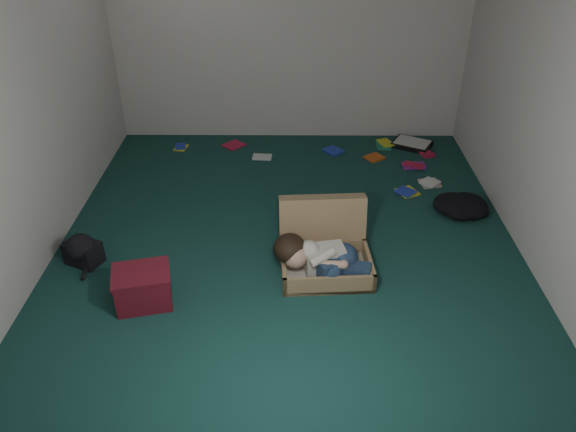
{
  "coord_description": "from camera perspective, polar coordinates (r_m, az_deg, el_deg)",
  "views": [
    {
      "loc": [
        0.03,
        -4.09,
        2.85
      ],
      "look_at": [
        0.0,
        -0.15,
        0.35
      ],
      "focal_mm": 35.0,
      "sensor_mm": 36.0,
      "label": 1
    }
  ],
  "objects": [
    {
      "name": "floor",
      "position": [
        4.98,
        0.01,
        -2.47
      ],
      "size": [
        4.5,
        4.5,
        0.0
      ],
      "primitive_type": "plane",
      "color": "#153D38",
      "rests_on": "ground"
    },
    {
      "name": "book_scatter",
      "position": [
        6.37,
        5.52,
        5.78
      ],
      "size": [
        3.06,
        1.35,
        0.02
      ],
      "color": "yellow",
      "rests_on": "floor"
    },
    {
      "name": "wall_right",
      "position": [
        4.79,
        25.13,
        10.51
      ],
      "size": [
        0.0,
        4.5,
        4.5
      ],
      "primitive_type": "plane",
      "rotation": [
        1.57,
        0.0,
        -1.57
      ],
      "color": "silver",
      "rests_on": "ground"
    },
    {
      "name": "person",
      "position": [
        4.44,
        3.36,
        -4.23
      ],
      "size": [
        0.79,
        0.37,
        0.33
      ],
      "rotation": [
        0.0,
        0.0,
        0.07
      ],
      "color": "beige",
      "rests_on": "suitcase"
    },
    {
      "name": "maroon_bin",
      "position": [
        4.37,
        -14.52,
        -7.02
      ],
      "size": [
        0.49,
        0.42,
        0.29
      ],
      "rotation": [
        0.0,
        0.0,
        0.23
      ],
      "color": "maroon",
      "rests_on": "floor"
    },
    {
      "name": "wall_back",
      "position": [
        6.52,
        0.18,
        18.68
      ],
      "size": [
        4.5,
        0.0,
        4.5
      ],
      "primitive_type": "plane",
      "rotation": [
        1.57,
        0.0,
        0.0
      ],
      "color": "silver",
      "rests_on": "ground"
    },
    {
      "name": "wall_left",
      "position": [
        4.82,
        -24.97,
        10.65
      ],
      "size": [
        0.0,
        4.5,
        4.5
      ],
      "primitive_type": "plane",
      "rotation": [
        1.57,
        0.0,
        1.57
      ],
      "color": "silver",
      "rests_on": "ground"
    },
    {
      "name": "suitcase",
      "position": [
        4.62,
        3.72,
        -3.29
      ],
      "size": [
        0.77,
        0.75,
        0.53
      ],
      "rotation": [
        0.0,
        0.0,
        0.07
      ],
      "color": "#997C54",
      "rests_on": "floor"
    },
    {
      "name": "paper_tray",
      "position": [
        6.81,
        12.49,
        7.16
      ],
      "size": [
        0.53,
        0.48,
        0.06
      ],
      "rotation": [
        0.0,
        0.0,
        -0.49
      ],
      "color": "black",
      "rests_on": "floor"
    },
    {
      "name": "wall_front",
      "position": [
        2.4,
        -0.4,
        -7.75
      ],
      "size": [
        4.5,
        0.0,
        4.5
      ],
      "primitive_type": "plane",
      "rotation": [
        -1.57,
        0.0,
        0.0
      ],
      "color": "silver",
      "rests_on": "ground"
    },
    {
      "name": "clothing_pile",
      "position": [
        5.6,
        17.72,
        1.07
      ],
      "size": [
        0.49,
        0.4,
        0.15
      ],
      "primitive_type": null,
      "rotation": [
        0.0,
        0.0,
        -0.01
      ],
      "color": "black",
      "rests_on": "floor"
    },
    {
      "name": "backpack",
      "position": [
        4.96,
        -20.11,
        -3.45
      ],
      "size": [
        0.44,
        0.4,
        0.21
      ],
      "primitive_type": null,
      "rotation": [
        0.0,
        0.0,
        -0.43
      ],
      "color": "black",
      "rests_on": "floor"
    }
  ]
}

